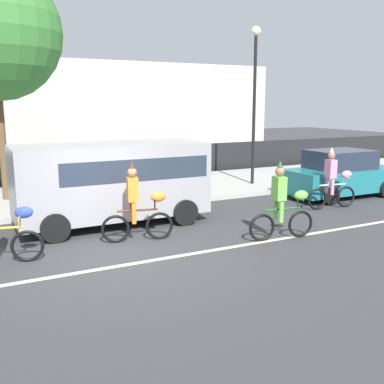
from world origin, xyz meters
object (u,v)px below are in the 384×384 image
object	(u,v)px
street_lamp_post	(255,83)
parade_cyclist_lime	(283,205)
parade_cyclist_orange	(138,206)
parked_car_teal	(341,175)
parked_van_grey	(114,177)
parade_cyclist_pink	(333,182)

from	to	relation	value
street_lamp_post	parade_cyclist_lime	bearing A→B (deg)	-118.58
parade_cyclist_orange	parked_car_teal	distance (m)	8.32
street_lamp_post	parked_car_teal	bearing A→B (deg)	-59.04
parked_van_grey	street_lamp_post	xyz separation A→B (m)	(6.43, 2.81, 2.71)
parade_cyclist_pink	parked_van_grey	xyz separation A→B (m)	(-6.58, 1.32, 0.44)
parked_van_grey	street_lamp_post	world-z (taller)	street_lamp_post
parade_cyclist_orange	street_lamp_post	bearing A→B (deg)	35.56
parade_cyclist_lime	street_lamp_post	size ratio (longest dim) A/B	0.33
parade_cyclist_pink	parked_van_grey	bearing A→B (deg)	168.67
parade_cyclist_orange	parade_cyclist_lime	distance (m)	3.45
parked_van_grey	parked_car_teal	xyz separation A→B (m)	(8.15, -0.07, -0.50)
parade_cyclist_pink	parade_cyclist_lime	bearing A→B (deg)	-151.13
street_lamp_post	parade_cyclist_orange	bearing A→B (deg)	-144.44
parade_cyclist_pink	parked_car_teal	bearing A→B (deg)	38.44
parade_cyclist_lime	parked_van_grey	xyz separation A→B (m)	(-3.14, 3.21, 0.44)
parked_car_teal	street_lamp_post	world-z (taller)	street_lamp_post
parade_cyclist_orange	parked_van_grey	bearing A→B (deg)	90.36
parade_cyclist_orange	parade_cyclist_pink	bearing A→B (deg)	3.96
parked_van_grey	parked_car_teal	bearing A→B (deg)	-0.48
parked_van_grey	street_lamp_post	distance (m)	7.52
parade_cyclist_orange	parade_cyclist_lime	bearing A→B (deg)	-24.66
parade_cyclist_orange	parade_cyclist_lime	world-z (taller)	same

